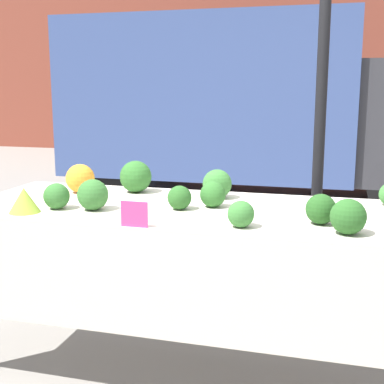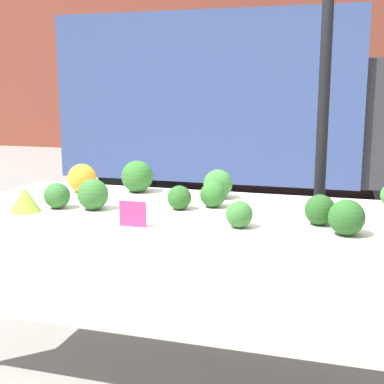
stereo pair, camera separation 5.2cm
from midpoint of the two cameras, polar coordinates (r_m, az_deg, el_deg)
The scene contains 17 objects.
ground_plane at distance 3.07m, azimuth 0.52°, elevation -17.95°, with size 40.00×40.00×0.00m, color gray.
building_facade at distance 12.25m, azimuth 13.69°, elevation 17.64°, with size 16.00×0.60×5.89m.
tent_pole at distance 3.43m, azimuth 14.19°, elevation 7.11°, with size 0.07×0.07×2.54m.
parked_truck at distance 7.41m, azimuth 6.99°, elevation 9.44°, with size 5.06×2.22×2.37m.
market_table at distance 2.71m, azimuth 0.12°, elevation -3.99°, with size 2.39×0.92×0.88m.
orange_cauliflower at distance 3.19m, azimuth -11.19°, elevation 1.46°, with size 0.17×0.17×0.17m.
romanesco_head at distance 2.76m, azimuth -16.89°, elevation -0.77°, with size 0.15×0.15×0.12m.
broccoli_head_0 at distance 2.96m, azimuth 3.30°, elevation 0.86°, with size 0.16×0.16×0.16m.
broccoli_head_1 at distance 2.32m, azimuth 16.80°, elevation -2.61°, with size 0.15×0.15×0.15m.
broccoli_head_3 at distance 2.72m, azimuth -9.98°, elevation -0.25°, with size 0.16×0.16×0.16m.
broccoli_head_4 at distance 3.14m, azimuth -5.40°, elevation 1.66°, with size 0.19×0.19×0.19m.
broccoli_head_6 at distance 2.74m, azimuth 2.79°, elevation -0.27°, with size 0.13×0.13×0.13m.
broccoli_head_7 at distance 2.69m, azimuth -0.81°, elevation -0.60°, with size 0.12×0.12×0.12m.
broccoli_head_9 at distance 2.79m, azimuth -13.67°, elevation -0.37°, with size 0.13×0.13×0.13m.
broccoli_head_10 at distance 2.35m, azimuth 5.69°, elevation -2.38°, with size 0.12×0.12×0.12m.
broccoli_head_11 at distance 2.46m, azimuth 14.09°, elevation -1.85°, with size 0.14×0.14×0.14m.
price_sign at distance 2.37m, azimuth -5.72°, elevation -2.35°, with size 0.13×0.01×0.12m.
Camera 2 is at (0.77, -2.57, 1.49)m, focal length 50.00 mm.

